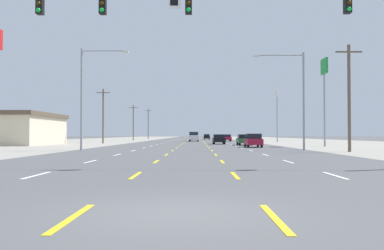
{
  "coord_description": "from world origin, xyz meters",
  "views": [
    {
      "loc": [
        0.4,
        -7.77,
        1.45
      ],
      "look_at": [
        -0.55,
        77.42,
        3.37
      ],
      "focal_mm": 39.27,
      "sensor_mm": 36.0,
      "label": 1
    }
  ],
  "objects_px": {
    "pole_sign_right_row_2": "(277,99)",
    "streetlight_right_row_0": "(298,92)",
    "hatchback_far_right_nearest": "(253,140)",
    "sedan_center_turn_farther": "(195,137)",
    "sedan_far_right_distant_a": "(218,137)",
    "sedan_inner_right_mid": "(219,139)",
    "sedan_far_right_near": "(244,140)",
    "sedan_far_right_far": "(227,138)",
    "pole_sign_right_row_1": "(324,79)",
    "suv_center_turn_midfar": "(194,136)",
    "streetlight_left_row_0": "(87,90)",
    "hatchback_inner_right_farthest": "(207,137)"
  },
  "relations": [
    {
      "from": "sedan_inner_right_mid",
      "to": "sedan_far_right_far",
      "type": "height_order",
      "value": "same"
    },
    {
      "from": "hatchback_inner_right_farthest",
      "to": "suv_center_turn_midfar",
      "type": "bearing_deg",
      "value": -95.94
    },
    {
      "from": "sedan_far_right_distant_a",
      "to": "streetlight_left_row_0",
      "type": "xyz_separation_m",
      "value": [
        -16.56,
        -88.78,
        4.73
      ]
    },
    {
      "from": "sedan_far_right_near",
      "to": "sedan_far_right_far",
      "type": "relative_size",
      "value": 1.0
    },
    {
      "from": "sedan_far_right_distant_a",
      "to": "streetlight_right_row_0",
      "type": "height_order",
      "value": "streetlight_right_row_0"
    },
    {
      "from": "pole_sign_right_row_2",
      "to": "streetlight_right_row_0",
      "type": "bearing_deg",
      "value": -98.41
    },
    {
      "from": "hatchback_inner_right_farthest",
      "to": "streetlight_right_row_0",
      "type": "height_order",
      "value": "streetlight_right_row_0"
    },
    {
      "from": "pole_sign_right_row_2",
      "to": "streetlight_left_row_0",
      "type": "relative_size",
      "value": 1.14
    },
    {
      "from": "pole_sign_right_row_1",
      "to": "pole_sign_right_row_2",
      "type": "bearing_deg",
      "value": 89.72
    },
    {
      "from": "sedan_center_turn_farther",
      "to": "sedan_far_right_distant_a",
      "type": "xyz_separation_m",
      "value": [
        7.0,
        21.06,
        0.0
      ]
    },
    {
      "from": "hatchback_far_right_nearest",
      "to": "sedan_far_right_near",
      "type": "distance_m",
      "value": 9.4
    },
    {
      "from": "hatchback_far_right_nearest",
      "to": "sedan_center_turn_farther",
      "type": "distance_m",
      "value": 58.89
    },
    {
      "from": "hatchback_far_right_nearest",
      "to": "sedan_center_turn_farther",
      "type": "bearing_deg",
      "value": 96.73
    },
    {
      "from": "pole_sign_right_row_2",
      "to": "hatchback_far_right_nearest",
      "type": "bearing_deg",
      "value": -105.22
    },
    {
      "from": "pole_sign_right_row_1",
      "to": "pole_sign_right_row_2",
      "type": "relative_size",
      "value": 1.0
    },
    {
      "from": "streetlight_left_row_0",
      "to": "streetlight_right_row_0",
      "type": "xyz_separation_m",
      "value": [
        19.29,
        -0.0,
        -0.2
      ]
    },
    {
      "from": "sedan_far_right_near",
      "to": "streetlight_right_row_0",
      "type": "relative_size",
      "value": 0.5
    },
    {
      "from": "sedan_far_right_far",
      "to": "pole_sign_right_row_1",
      "type": "height_order",
      "value": "pole_sign_right_row_1"
    },
    {
      "from": "hatchback_inner_right_farthest",
      "to": "sedan_center_turn_farther",
      "type": "bearing_deg",
      "value": -103.06
    },
    {
      "from": "pole_sign_right_row_2",
      "to": "sedan_center_turn_farther",
      "type": "bearing_deg",
      "value": 122.94
    },
    {
      "from": "sedan_far_right_distant_a",
      "to": "pole_sign_right_row_2",
      "type": "height_order",
      "value": "pole_sign_right_row_2"
    },
    {
      "from": "hatchback_far_right_nearest",
      "to": "streetlight_right_row_0",
      "type": "distance_m",
      "value": 10.65
    },
    {
      "from": "streetlight_right_row_0",
      "to": "pole_sign_right_row_1",
      "type": "bearing_deg",
      "value": 63.48
    },
    {
      "from": "hatchback_inner_right_farthest",
      "to": "pole_sign_right_row_2",
      "type": "bearing_deg",
      "value": -72.15
    },
    {
      "from": "pole_sign_right_row_1",
      "to": "streetlight_left_row_0",
      "type": "height_order",
      "value": "pole_sign_right_row_1"
    },
    {
      "from": "hatchback_far_right_nearest",
      "to": "sedan_center_turn_farther",
      "type": "relative_size",
      "value": 0.87
    },
    {
      "from": "sedan_center_turn_farther",
      "to": "sedan_far_right_distant_a",
      "type": "height_order",
      "value": "same"
    },
    {
      "from": "sedan_center_turn_farther",
      "to": "streetlight_right_row_0",
      "type": "xyz_separation_m",
      "value": [
        9.72,
        -67.72,
        4.53
      ]
    },
    {
      "from": "hatchback_far_right_nearest",
      "to": "pole_sign_right_row_2",
      "type": "bearing_deg",
      "value": 74.78
    },
    {
      "from": "sedan_center_turn_farther",
      "to": "pole_sign_right_row_1",
      "type": "distance_m",
      "value": 58.01
    },
    {
      "from": "sedan_far_right_far",
      "to": "pole_sign_right_row_1",
      "type": "distance_m",
      "value": 40.31
    },
    {
      "from": "sedan_inner_right_mid",
      "to": "suv_center_turn_midfar",
      "type": "relative_size",
      "value": 0.92
    },
    {
      "from": "suv_center_turn_midfar",
      "to": "streetlight_right_row_0",
      "type": "height_order",
      "value": "streetlight_right_row_0"
    },
    {
      "from": "hatchback_far_right_nearest",
      "to": "streetlight_left_row_0",
      "type": "bearing_deg",
      "value": -150.72
    },
    {
      "from": "suv_center_turn_midfar",
      "to": "streetlight_right_row_0",
      "type": "relative_size",
      "value": 0.55
    },
    {
      "from": "sedan_inner_right_mid",
      "to": "suv_center_turn_midfar",
      "type": "xyz_separation_m",
      "value": [
        -3.93,
        23.98,
        0.27
      ]
    },
    {
      "from": "pole_sign_right_row_2",
      "to": "streetlight_left_row_0",
      "type": "distance_m",
      "value": 50.07
    },
    {
      "from": "sedan_far_right_near",
      "to": "sedan_far_right_distant_a",
      "type": "xyz_separation_m",
      "value": [
        0.04,
        70.15,
        0.0
      ]
    },
    {
      "from": "sedan_far_right_far",
      "to": "hatchback_far_right_nearest",
      "type": "bearing_deg",
      "value": -89.97
    },
    {
      "from": "hatchback_inner_right_farthest",
      "to": "sedan_inner_right_mid",
      "type": "bearing_deg",
      "value": -89.54
    },
    {
      "from": "hatchback_inner_right_farthest",
      "to": "streetlight_left_row_0",
      "type": "xyz_separation_m",
      "value": [
        -12.95,
        -82.31,
        4.7
      ]
    },
    {
      "from": "suv_center_turn_midfar",
      "to": "streetlight_left_row_0",
      "type": "distance_m",
      "value": 50.1
    },
    {
      "from": "hatchback_far_right_nearest",
      "to": "sedan_inner_right_mid",
      "type": "height_order",
      "value": "hatchback_far_right_nearest"
    },
    {
      "from": "suv_center_turn_midfar",
      "to": "hatchback_far_right_nearest",
      "type": "bearing_deg",
      "value": -80.04
    },
    {
      "from": "pole_sign_right_row_1",
      "to": "hatchback_inner_right_farthest",
      "type": "bearing_deg",
      "value": 100.17
    },
    {
      "from": "hatchback_far_right_nearest",
      "to": "pole_sign_right_row_1",
      "type": "xyz_separation_m",
      "value": [
        9.02,
        3.19,
        7.33
      ]
    },
    {
      "from": "sedan_center_turn_farther",
      "to": "streetlight_right_row_0",
      "type": "height_order",
      "value": "streetlight_right_row_0"
    },
    {
      "from": "sedan_far_right_near",
      "to": "hatchback_inner_right_farthest",
      "type": "distance_m",
      "value": 63.78
    },
    {
      "from": "sedan_far_right_far",
      "to": "sedan_far_right_distant_a",
      "type": "distance_m",
      "value": 37.77
    },
    {
      "from": "suv_center_turn_midfar",
      "to": "streetlight_left_row_0",
      "type": "bearing_deg",
      "value": -100.95
    }
  ]
}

